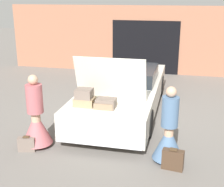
{
  "coord_description": "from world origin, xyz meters",
  "views": [
    {
      "loc": [
        1.62,
        -8.38,
        3.23
      ],
      "look_at": [
        0.0,
        -1.48,
        0.97
      ],
      "focal_mm": 50.0,
      "sensor_mm": 36.0,
      "label": 1
    }
  ],
  "objects_px": {
    "suitcase_beside_left_person": "(27,144)",
    "car": "(124,91)",
    "person_right": "(169,136)",
    "person_left": "(36,122)",
    "suitcase_beside_right_person": "(173,160)"
  },
  "relations": [
    {
      "from": "car",
      "to": "person_left",
      "type": "xyz_separation_m",
      "value": [
        -1.43,
        -2.64,
        0.0
      ]
    },
    {
      "from": "suitcase_beside_left_person",
      "to": "car",
      "type": "bearing_deg",
      "value": 62.21
    },
    {
      "from": "person_left",
      "to": "person_right",
      "type": "xyz_separation_m",
      "value": [
        2.86,
        -0.02,
        -0.02
      ]
    },
    {
      "from": "person_left",
      "to": "person_right",
      "type": "relative_size",
      "value": 1.04
    },
    {
      "from": "car",
      "to": "suitcase_beside_left_person",
      "type": "relative_size",
      "value": 14.17
    },
    {
      "from": "person_left",
      "to": "suitcase_beside_left_person",
      "type": "bearing_deg",
      "value": -25.49
    },
    {
      "from": "person_right",
      "to": "suitcase_beside_left_person",
      "type": "distance_m",
      "value": 3.01
    },
    {
      "from": "person_right",
      "to": "suitcase_beside_right_person",
      "type": "bearing_deg",
      "value": -160.63
    },
    {
      "from": "suitcase_beside_left_person",
      "to": "suitcase_beside_right_person",
      "type": "distance_m",
      "value": 3.09
    },
    {
      "from": "suitcase_beside_left_person",
      "to": "person_right",
      "type": "bearing_deg",
      "value": 5.05
    },
    {
      "from": "person_left",
      "to": "suitcase_beside_right_person",
      "type": "bearing_deg",
      "value": 80.08
    },
    {
      "from": "car",
      "to": "suitcase_beside_right_person",
      "type": "distance_m",
      "value": 3.35
    },
    {
      "from": "person_left",
      "to": "car",
      "type": "bearing_deg",
      "value": 147.69
    },
    {
      "from": "person_left",
      "to": "suitcase_beside_right_person",
      "type": "height_order",
      "value": "person_left"
    },
    {
      "from": "person_right",
      "to": "suitcase_beside_left_person",
      "type": "relative_size",
      "value": 4.09
    }
  ]
}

